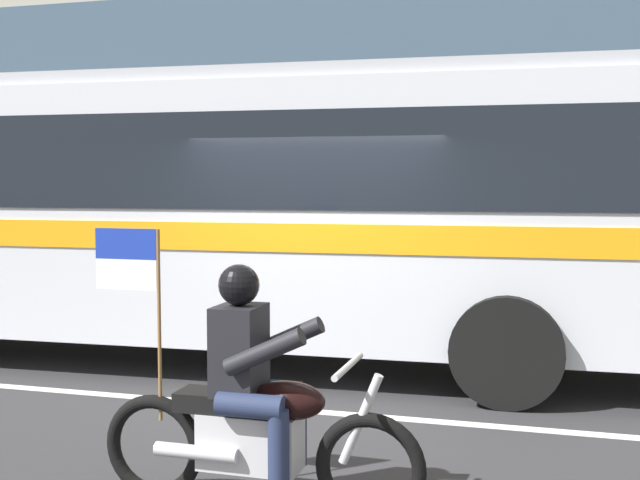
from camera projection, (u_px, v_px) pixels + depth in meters
name	position (u px, v px, depth m)	size (l,w,h in m)	color
ground_plane	(314.00, 393.00, 7.89)	(60.00, 60.00, 0.00)	#2B2B2D
sidewalk_curb	(404.00, 307.00, 12.77)	(28.00, 3.80, 0.15)	#B7B2A8
lane_center_stripe	(296.00, 410.00, 7.31)	(26.60, 0.14, 0.01)	silver
transit_bus	(239.00, 198.00, 9.23)	(11.26, 2.97, 3.22)	silver
motorcycle_with_rider	(254.00, 407.00, 5.06)	(2.20, 0.64, 1.78)	black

